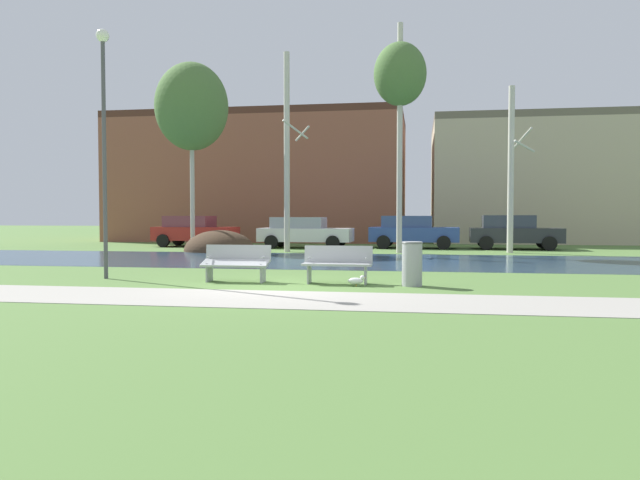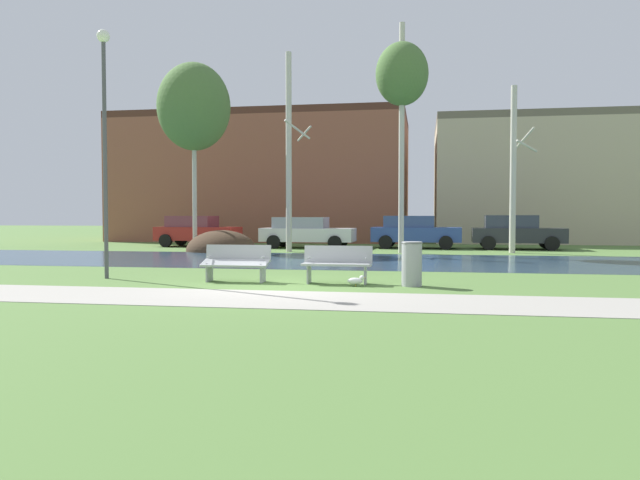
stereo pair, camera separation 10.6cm
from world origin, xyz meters
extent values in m
plane|color=#517538|center=(0.00, 10.00, 0.00)|extent=(120.00, 120.00, 0.00)
cube|color=#9E998E|center=(0.00, -1.88, 0.01)|extent=(60.00, 2.39, 0.01)
cube|color=#2D475B|center=(0.00, 7.95, 0.00)|extent=(80.00, 7.49, 0.01)
ellipsoid|color=#423021|center=(-5.68, 12.83, 0.00)|extent=(3.05, 3.52, 1.83)
cube|color=#9EA0A3|center=(-1.21, 0.80, 0.45)|extent=(1.61, 0.51, 0.17)
cube|color=#9EA0A3|center=(-1.22, 1.08, 0.67)|extent=(1.60, 0.11, 0.40)
cube|color=#9EA0A3|center=(-1.87, 0.85, 0.23)|extent=(0.05, 0.43, 0.45)
cube|color=#9EA0A3|center=(-0.56, 0.87, 0.23)|extent=(0.05, 0.43, 0.45)
cylinder|color=#9EA0A3|center=(-1.87, 0.81, 0.59)|extent=(0.05, 0.28, 0.04)
cylinder|color=#9EA0A3|center=(-0.56, 0.83, 0.59)|extent=(0.05, 0.28, 0.04)
cube|color=#9EA0A3|center=(1.21, 0.80, 0.45)|extent=(1.61, 0.51, 0.05)
cube|color=#9EA0A3|center=(1.21, 1.08, 0.67)|extent=(1.60, 0.11, 0.40)
cube|color=#9EA0A3|center=(0.56, 0.85, 0.23)|extent=(0.05, 0.43, 0.45)
cube|color=#9EA0A3|center=(1.87, 0.87, 0.23)|extent=(0.05, 0.43, 0.45)
cylinder|color=#9EA0A3|center=(0.56, 0.81, 0.59)|extent=(0.05, 0.28, 0.04)
cylinder|color=#9EA0A3|center=(1.87, 0.83, 0.59)|extent=(0.05, 0.28, 0.04)
cylinder|color=#999B9E|center=(2.92, 0.69, 0.50)|extent=(0.45, 0.45, 0.99)
torus|color=#5B5D5E|center=(2.92, 0.69, 0.96)|extent=(0.48, 0.48, 0.04)
ellipsoid|color=white|center=(1.68, 0.41, 0.12)|extent=(0.34, 0.15, 0.15)
sphere|color=white|center=(1.83, 0.41, 0.20)|extent=(0.11, 0.11, 0.11)
cone|color=gold|center=(1.89, 0.41, 0.20)|extent=(0.06, 0.03, 0.03)
cylinder|color=gold|center=(1.70, 0.38, 0.05)|extent=(0.01, 0.01, 0.10)
cylinder|color=gold|center=(1.70, 0.44, 0.05)|extent=(0.01, 0.01, 0.10)
cylinder|color=#4C4C51|center=(-4.64, 1.05, 2.92)|extent=(0.10, 0.10, 5.84)
sphere|color=white|center=(-4.64, 1.05, 5.99)|extent=(0.32, 0.32, 0.32)
cylinder|color=#BCB7A8|center=(-7.06, 13.19, 4.14)|extent=(0.20, 0.20, 8.28)
ellipsoid|color=#4C7038|center=(-7.06, 13.19, 6.46)|extent=(3.27, 3.27, 3.93)
cylinder|color=beige|center=(-2.56, 12.59, 4.27)|extent=(0.25, 0.25, 8.53)
cylinder|color=beige|center=(-1.96, 13.00, 5.11)|extent=(0.87, 1.21, 0.52)
cylinder|color=beige|center=(-2.08, 12.09, 5.17)|extent=(0.97, 0.94, 0.74)
cylinder|color=beige|center=(2.24, 12.54, 4.75)|extent=(0.23, 0.23, 9.50)
ellipsoid|color=#4C7038|center=(2.24, 12.54, 7.41)|extent=(2.17, 2.17, 2.61)
cylinder|color=beige|center=(6.82, 13.39, 3.47)|extent=(0.25, 0.25, 6.95)
cylinder|color=beige|center=(7.34, 13.74, 4.83)|extent=(0.67, 0.93, 0.80)
cylinder|color=beige|center=(7.28, 12.92, 4.40)|extent=(0.99, 0.97, 0.45)
cube|color=maroon|center=(-8.02, 16.09, 0.65)|extent=(4.15, 1.91, 0.67)
cube|color=brown|center=(-8.35, 16.11, 1.26)|extent=(2.35, 1.63, 0.55)
cylinder|color=black|center=(-6.64, 16.91, 0.32)|extent=(0.65, 0.25, 0.64)
cylinder|color=black|center=(-6.71, 15.17, 0.32)|extent=(0.65, 0.25, 0.64)
cylinder|color=black|center=(-9.33, 17.02, 0.32)|extent=(0.65, 0.25, 0.64)
cylinder|color=black|center=(-9.40, 15.28, 0.32)|extent=(0.65, 0.25, 0.64)
cube|color=silver|center=(-2.29, 15.58, 0.64)|extent=(4.51, 1.88, 0.64)
cube|color=#949AAC|center=(-2.65, 15.60, 1.22)|extent=(2.55, 1.60, 0.53)
cylinder|color=black|center=(-0.80, 16.37, 0.32)|extent=(0.65, 0.25, 0.64)
cylinder|color=black|center=(-0.86, 14.67, 0.32)|extent=(0.65, 0.25, 0.64)
cylinder|color=black|center=(-3.72, 16.49, 0.32)|extent=(0.65, 0.25, 0.64)
cylinder|color=black|center=(-3.79, 14.79, 0.32)|extent=(0.65, 0.25, 0.64)
cube|color=#2D4793|center=(2.83, 16.25, 0.66)|extent=(4.25, 1.88, 0.69)
cube|color=#32457F|center=(2.50, 16.27, 1.28)|extent=(2.40, 1.60, 0.54)
cylinder|color=black|center=(4.24, 17.05, 0.32)|extent=(0.65, 0.25, 0.64)
cylinder|color=black|center=(4.17, 15.34, 0.32)|extent=(0.65, 0.25, 0.64)
cylinder|color=black|center=(1.49, 17.16, 0.32)|extent=(0.65, 0.25, 0.64)
cylinder|color=black|center=(1.42, 15.45, 0.32)|extent=(0.65, 0.25, 0.64)
cube|color=#282B30|center=(7.46, 16.19, 0.65)|extent=(4.18, 1.96, 0.67)
cube|color=#2F3648|center=(7.13, 16.21, 1.28)|extent=(2.36, 1.67, 0.59)
cylinder|color=black|center=(8.86, 17.04, 0.32)|extent=(0.65, 0.25, 0.64)
cylinder|color=black|center=(8.78, 15.24, 0.32)|extent=(0.65, 0.25, 0.64)
cylinder|color=black|center=(6.14, 17.15, 0.32)|extent=(0.65, 0.25, 0.64)
cylinder|color=black|center=(6.07, 15.35, 0.32)|extent=(0.65, 0.25, 0.64)
cube|color=brown|center=(-6.74, 24.72, 3.65)|extent=(17.65, 8.99, 7.30)
cube|color=#4E2C21|center=(-6.74, 24.72, 7.50)|extent=(17.65, 8.99, 0.40)
cube|color=#BCAD8E|center=(10.44, 25.13, 3.39)|extent=(13.17, 8.94, 6.78)
cube|color=#675F4E|center=(10.44, 25.13, 6.98)|extent=(13.17, 8.94, 0.40)
camera|label=1|loc=(3.08, -12.96, 1.59)|focal=34.09mm
camera|label=2|loc=(3.18, -12.95, 1.59)|focal=34.09mm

